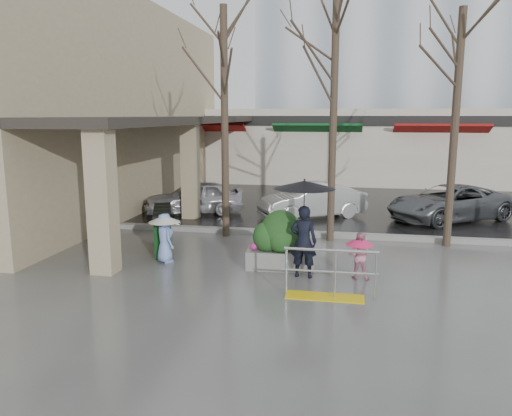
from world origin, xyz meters
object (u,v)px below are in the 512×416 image
(woman, at_px, (304,216))
(car_a, at_px, (194,197))
(handrail, at_px, (328,280))
(tree_midwest, at_px, (335,59))
(car_c, at_px, (449,203))
(planter, at_px, (281,240))
(child_pink, at_px, (359,252))
(tree_mideast, at_px, (459,70))
(news_boxes, at_px, (163,229))
(tree_west, at_px, (224,66))
(car_b, at_px, (312,200))
(child_blue, at_px, (164,233))

(woman, bearing_deg, car_a, -49.78)
(handrail, relative_size, tree_midwest, 0.27)
(car_a, distance_m, car_c, 9.24)
(planter, bearing_deg, tree_midwest, 69.96)
(tree_midwest, height_order, child_pink, tree_midwest)
(tree_mideast, relative_size, news_boxes, 3.11)
(tree_west, height_order, car_b, tree_west)
(child_blue, bearing_deg, tree_west, -60.57)
(handrail, distance_m, tree_west, 7.52)
(woman, height_order, child_blue, woman)
(planter, bearing_deg, car_a, 124.46)
(car_a, bearing_deg, woman, 14.78)
(planter, xyz_separation_m, car_a, (-4.17, 6.07, -0.05))
(child_blue, bearing_deg, child_pink, -140.12)
(handrail, height_order, child_blue, child_blue)
(tree_midwest, relative_size, car_c, 1.54)
(tree_midwest, bearing_deg, car_b, 103.43)
(handrail, relative_size, car_c, 0.42)
(planter, height_order, car_a, planter)
(child_blue, distance_m, news_boxes, 1.24)
(tree_mideast, xyz_separation_m, news_boxes, (-7.81, -1.91, -4.28))
(child_blue, bearing_deg, planter, -133.21)
(tree_mideast, relative_size, car_c, 1.43)
(handrail, xyz_separation_m, news_boxes, (-4.67, 2.89, 0.20))
(handrail, height_order, news_boxes, news_boxes)
(tree_mideast, relative_size, car_a, 1.76)
(handrail, bearing_deg, tree_mideast, 56.81)
(news_boxes, xyz_separation_m, car_c, (8.50, 5.62, 0.05))
(woman, relative_size, car_b, 0.60)
(tree_mideast, height_order, car_b, tree_mideast)
(child_pink, bearing_deg, car_c, -106.02)
(child_pink, relative_size, planter, 0.64)
(woman, distance_m, child_blue, 3.66)
(car_a, bearing_deg, tree_midwest, 38.37)
(tree_west, relative_size, news_boxes, 3.26)
(woman, relative_size, car_a, 0.62)
(tree_west, distance_m, tree_mideast, 6.50)
(tree_west, xyz_separation_m, planter, (2.13, -2.92, -4.40))
(news_boxes, bearing_deg, child_pink, -36.87)
(tree_midwest, xyz_separation_m, car_a, (-5.23, 3.15, -4.60))
(planter, relative_size, news_boxes, 0.81)
(child_pink, bearing_deg, child_blue, 3.41)
(tree_midwest, bearing_deg, car_a, 148.94)
(tree_mideast, xyz_separation_m, car_c, (0.69, 3.71, -4.23))
(tree_west, height_order, planter, tree_west)
(tree_mideast, bearing_deg, news_boxes, -166.27)
(news_boxes, xyz_separation_m, car_a, (-0.72, 5.06, 0.05))
(tree_midwest, bearing_deg, tree_mideast, -0.00)
(child_pink, bearing_deg, car_b, -68.68)
(woman, relative_size, car_c, 0.50)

